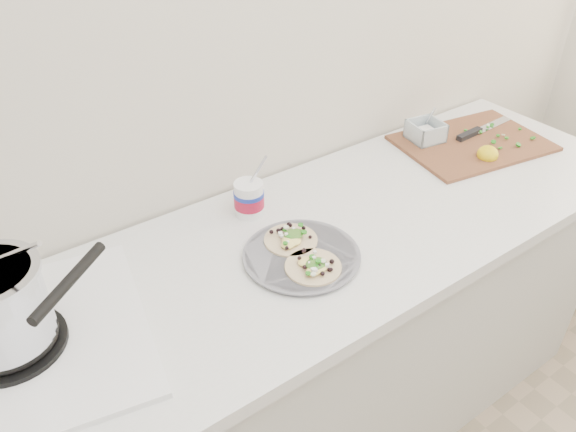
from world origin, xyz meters
TOP-DOWN VIEW (x-y plane):
  - counter at (0.00, 1.43)m, footprint 2.44×0.66m
  - stove at (-0.61, 1.47)m, footprint 0.62×0.59m
  - taco_plate at (0.05, 1.37)m, footprint 0.30×0.30m
  - tub at (0.06, 1.61)m, footprint 0.08×0.08m
  - cutboard at (0.87, 1.52)m, footprint 0.53×0.41m

SIDE VIEW (x-z plane):
  - counter at x=0.00m, z-range 0.00..0.90m
  - taco_plate at x=0.05m, z-range 0.90..0.94m
  - cutboard at x=0.87m, z-range 0.88..0.96m
  - tub at x=0.06m, z-range 0.87..1.06m
  - stove at x=-0.61m, z-range 0.86..1.11m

